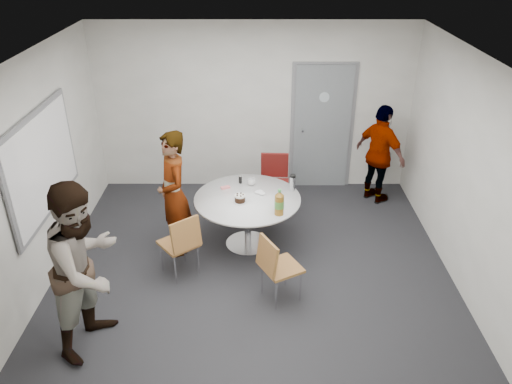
{
  "coord_description": "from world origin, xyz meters",
  "views": [
    {
      "loc": [
        0.05,
        -5.1,
        3.92
      ],
      "look_at": [
        0.04,
        0.25,
        1.05
      ],
      "focal_mm": 35.0,
      "sensor_mm": 36.0,
      "label": 1
    }
  ],
  "objects_px": {
    "chair_far": "(274,177)",
    "table": "(250,205)",
    "whiteboard": "(43,164)",
    "person_right": "(380,155)",
    "chair_near_left": "(182,241)",
    "person_left": "(86,267)",
    "person_main": "(174,194)",
    "door": "(322,128)",
    "chair_near_right": "(275,264)"
  },
  "relations": [
    {
      "from": "chair_far",
      "to": "table",
      "type": "bearing_deg",
      "value": 72.67
    },
    {
      "from": "whiteboard",
      "to": "person_right",
      "type": "bearing_deg",
      "value": 21.64
    },
    {
      "from": "chair_near_left",
      "to": "person_left",
      "type": "height_order",
      "value": "person_left"
    },
    {
      "from": "person_main",
      "to": "person_left",
      "type": "relative_size",
      "value": 0.91
    },
    {
      "from": "door",
      "to": "person_right",
      "type": "height_order",
      "value": "door"
    },
    {
      "from": "door",
      "to": "person_left",
      "type": "xyz_separation_m",
      "value": [
        -2.74,
        -3.6,
        -0.09
      ]
    },
    {
      "from": "chair_far",
      "to": "person_left",
      "type": "height_order",
      "value": "person_left"
    },
    {
      "from": "door",
      "to": "person_main",
      "type": "xyz_separation_m",
      "value": [
        -2.12,
        -1.93,
        -0.18
      ]
    },
    {
      "from": "person_main",
      "to": "person_left",
      "type": "bearing_deg",
      "value": -43.37
    },
    {
      "from": "door",
      "to": "table",
      "type": "distance_m",
      "value": 2.19
    },
    {
      "from": "whiteboard",
      "to": "chair_far",
      "type": "distance_m",
      "value": 3.25
    },
    {
      "from": "chair_near_right",
      "to": "chair_far",
      "type": "distance_m",
      "value": 2.13
    },
    {
      "from": "door",
      "to": "table",
      "type": "height_order",
      "value": "door"
    },
    {
      "from": "person_main",
      "to": "person_right",
      "type": "xyz_separation_m",
      "value": [
        2.97,
        1.39,
        -0.06
      ]
    },
    {
      "from": "whiteboard",
      "to": "person_left",
      "type": "xyz_separation_m",
      "value": [
        0.82,
        -1.32,
        -0.51
      ]
    },
    {
      "from": "table",
      "to": "person_left",
      "type": "bearing_deg",
      "value": -132.08
    },
    {
      "from": "chair_near_left",
      "to": "person_right",
      "type": "distance_m",
      "value": 3.45
    },
    {
      "from": "door",
      "to": "chair_near_left",
      "type": "bearing_deg",
      "value": -127.97
    },
    {
      "from": "whiteboard",
      "to": "chair_far",
      "type": "relative_size",
      "value": 2.08
    },
    {
      "from": "whiteboard",
      "to": "person_main",
      "type": "height_order",
      "value": "whiteboard"
    },
    {
      "from": "person_right",
      "to": "chair_near_left",
      "type": "bearing_deg",
      "value": 88.77
    },
    {
      "from": "door",
      "to": "person_main",
      "type": "bearing_deg",
      "value": -137.79
    },
    {
      "from": "chair_near_right",
      "to": "door",
      "type": "bearing_deg",
      "value": 135.66
    },
    {
      "from": "whiteboard",
      "to": "chair_near_right",
      "type": "relative_size",
      "value": 2.23
    },
    {
      "from": "door",
      "to": "chair_near_right",
      "type": "distance_m",
      "value": 3.13
    },
    {
      "from": "chair_near_left",
      "to": "person_left",
      "type": "distance_m",
      "value": 1.4
    },
    {
      "from": "chair_near_left",
      "to": "person_right",
      "type": "xyz_separation_m",
      "value": [
        2.81,
        1.98,
        0.27
      ]
    },
    {
      "from": "person_main",
      "to": "person_left",
      "type": "height_order",
      "value": "person_left"
    },
    {
      "from": "chair_near_right",
      "to": "chair_far",
      "type": "relative_size",
      "value": 0.93
    },
    {
      "from": "chair_near_left",
      "to": "chair_near_right",
      "type": "height_order",
      "value": "chair_near_left"
    },
    {
      "from": "table",
      "to": "person_left",
      "type": "height_order",
      "value": "person_left"
    },
    {
      "from": "door",
      "to": "person_main",
      "type": "relative_size",
      "value": 1.25
    },
    {
      "from": "chair_far",
      "to": "person_right",
      "type": "height_order",
      "value": "person_right"
    },
    {
      "from": "whiteboard",
      "to": "person_main",
      "type": "xyz_separation_m",
      "value": [
        1.44,
        0.36,
        -0.6
      ]
    },
    {
      "from": "chair_near_left",
      "to": "chair_far",
      "type": "relative_size",
      "value": 0.94
    },
    {
      "from": "door",
      "to": "whiteboard",
      "type": "height_order",
      "value": "door"
    },
    {
      "from": "person_left",
      "to": "door",
      "type": "bearing_deg",
      "value": -17.31
    },
    {
      "from": "table",
      "to": "person_right",
      "type": "bearing_deg",
      "value": 33.16
    },
    {
      "from": "whiteboard",
      "to": "chair_near_left",
      "type": "relative_size",
      "value": 2.21
    },
    {
      "from": "table",
      "to": "person_main",
      "type": "relative_size",
      "value": 0.83
    },
    {
      "from": "chair_near_left",
      "to": "person_main",
      "type": "distance_m",
      "value": 0.69
    },
    {
      "from": "chair_far",
      "to": "person_left",
      "type": "relative_size",
      "value": 0.49
    },
    {
      "from": "table",
      "to": "chair_far",
      "type": "xyz_separation_m",
      "value": [
        0.35,
        0.99,
        -0.08
      ]
    },
    {
      "from": "door",
      "to": "chair_near_right",
      "type": "height_order",
      "value": "door"
    },
    {
      "from": "chair_near_right",
      "to": "table",
      "type": "bearing_deg",
      "value": 166.24
    },
    {
      "from": "chair_near_left",
      "to": "person_main",
      "type": "bearing_deg",
      "value": 66.11
    },
    {
      "from": "table",
      "to": "chair_near_left",
      "type": "distance_m",
      "value": 1.08
    },
    {
      "from": "whiteboard",
      "to": "person_right",
      "type": "distance_m",
      "value": 4.79
    },
    {
      "from": "door",
      "to": "whiteboard",
      "type": "xyz_separation_m",
      "value": [
        -3.56,
        -2.28,
        0.42
      ]
    },
    {
      "from": "door",
      "to": "person_left",
      "type": "distance_m",
      "value": 4.52
    }
  ]
}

